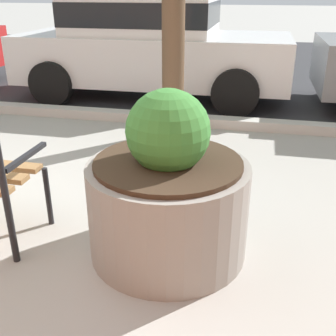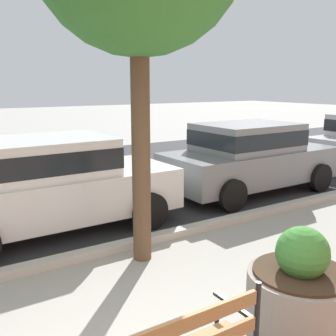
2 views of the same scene
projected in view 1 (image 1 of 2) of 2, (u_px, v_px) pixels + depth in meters
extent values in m
cube|color=#2D2D30|center=(169.00, 62.00, 9.65)|extent=(60.00, 9.00, 0.01)
cube|color=#B2AFA8|center=(95.00, 114.00, 5.53)|extent=(60.00, 0.20, 0.12)
cylinder|color=black|center=(48.00, 197.00, 3.00)|extent=(0.04, 0.04, 0.45)
cylinder|color=black|center=(5.00, 195.00, 2.48)|extent=(0.04, 0.04, 0.95)
cube|color=black|center=(26.00, 156.00, 2.66)|extent=(0.04, 0.48, 0.03)
cylinder|color=gray|center=(168.00, 209.00, 2.66)|extent=(1.02, 1.02, 0.62)
cylinder|color=#38281C|center=(168.00, 163.00, 2.53)|extent=(0.92, 0.92, 0.03)
sphere|color=#387A33|center=(168.00, 131.00, 2.45)|extent=(0.51, 0.51, 0.51)
cube|color=silver|center=(154.00, 57.00, 6.43)|extent=(4.11, 1.74, 0.70)
cube|color=silver|center=(144.00, 13.00, 6.19)|extent=(2.15, 1.58, 0.60)
cube|color=black|center=(144.00, 13.00, 6.19)|extent=(2.16, 1.60, 0.33)
cylinder|color=black|center=(242.00, 70.00, 7.05)|extent=(0.64, 0.23, 0.64)
cylinder|color=black|center=(235.00, 93.00, 5.53)|extent=(0.64, 0.23, 0.64)
cylinder|color=black|center=(95.00, 64.00, 7.56)|extent=(0.64, 0.23, 0.64)
cylinder|color=black|center=(52.00, 84.00, 6.04)|extent=(0.64, 0.23, 0.64)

